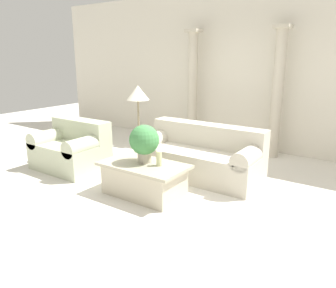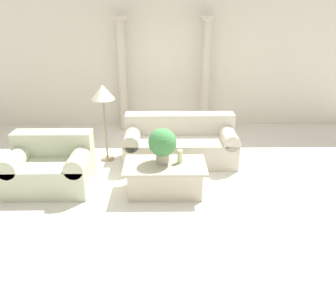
{
  "view_description": "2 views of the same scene",
  "coord_description": "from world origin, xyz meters",
  "views": [
    {
      "loc": [
        2.72,
        -3.77,
        1.9
      ],
      "look_at": [
        0.2,
        -0.14,
        0.7
      ],
      "focal_mm": 35.0,
      "sensor_mm": 36.0,
      "label": 1
    },
    {
      "loc": [
        0.0,
        -4.77,
        2.56
      ],
      "look_at": [
        0.07,
        -0.25,
        0.69
      ],
      "focal_mm": 35.0,
      "sensor_mm": 36.0,
      "label": 2
    }
  ],
  "objects": [
    {
      "name": "coffee_table",
      "position": [
        0.02,
        -0.45,
        0.23
      ],
      "size": [
        1.21,
        0.69,
        0.46
      ],
      "color": "beige",
      "rests_on": "ground_plane"
    },
    {
      "name": "ground_plane",
      "position": [
        0.0,
        0.0,
        0.0
      ],
      "size": [
        16.0,
        16.0,
        0.0
      ],
      "primitive_type": "plane",
      "color": "silver"
    },
    {
      "name": "floor_lamp",
      "position": [
        -1.03,
        0.71,
        1.19
      ],
      "size": [
        0.4,
        0.4,
        1.39
      ],
      "color": "gray",
      "rests_on": "ground_plane"
    },
    {
      "name": "pillar_candle",
      "position": [
        0.24,
        -0.4,
        0.56
      ],
      "size": [
        0.07,
        0.07,
        0.2
      ],
      "color": "beige",
      "rests_on": "coffee_table"
    },
    {
      "name": "column_left",
      "position": [
        -0.89,
        2.36,
        1.24
      ],
      "size": [
        0.29,
        0.29,
        2.42
      ],
      "color": "beige",
      "rests_on": "ground_plane"
    },
    {
      "name": "loveseat",
      "position": [
        -1.72,
        -0.27,
        0.35
      ],
      "size": [
        1.21,
        0.85,
        0.82
      ],
      "color": "beige",
      "rests_on": "ground_plane"
    },
    {
      "name": "column_right",
      "position": [
        0.92,
        2.36,
        1.24
      ],
      "size": [
        0.29,
        0.29,
        2.42
      ],
      "color": "beige",
      "rests_on": "ground_plane"
    },
    {
      "name": "wall_back",
      "position": [
        0.0,
        2.71,
        1.6
      ],
      "size": [
        10.0,
        0.06,
        3.2
      ],
      "color": "silver",
      "rests_on": "ground_plane"
    },
    {
      "name": "potted_plant",
      "position": [
        -0.02,
        -0.39,
        0.76
      ],
      "size": [
        0.42,
        0.42,
        0.53
      ],
      "color": "#B2A893",
      "rests_on": "coffee_table"
    },
    {
      "name": "sofa_long",
      "position": [
        0.29,
        0.65,
        0.34
      ],
      "size": [
        1.96,
        0.85,
        0.82
      ],
      "color": "beige",
      "rests_on": "ground_plane"
    }
  ]
}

